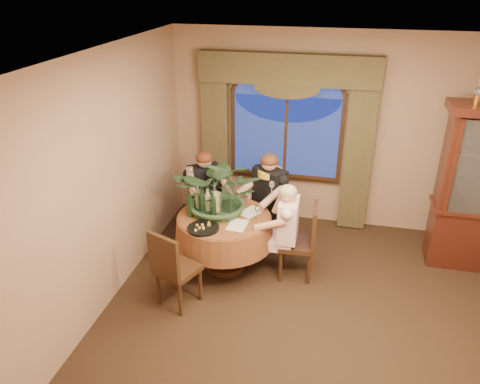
% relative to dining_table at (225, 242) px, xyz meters
% --- Properties ---
extents(floor, '(5.00, 5.00, 0.00)m').
position_rel_dining_table_xyz_m(floor, '(1.12, -0.93, -0.38)').
color(floor, black).
rests_on(floor, ground).
extents(wall_back, '(4.50, 0.00, 4.50)m').
position_rel_dining_table_xyz_m(wall_back, '(1.12, 1.57, 1.02)').
color(wall_back, '#9C775B').
rests_on(wall_back, ground).
extents(ceiling, '(5.00, 5.00, 0.00)m').
position_rel_dining_table_xyz_m(ceiling, '(1.12, -0.93, 2.42)').
color(ceiling, white).
rests_on(ceiling, wall_back).
extents(window, '(1.62, 0.10, 1.32)m').
position_rel_dining_table_xyz_m(window, '(0.52, 1.50, 0.92)').
color(window, navy).
rests_on(window, wall_back).
extents(arched_transom, '(1.60, 0.06, 0.44)m').
position_rel_dining_table_xyz_m(arched_transom, '(0.53, 1.50, 1.71)').
color(arched_transom, navy).
rests_on(arched_transom, wall_back).
extents(drapery_left, '(0.38, 0.14, 2.32)m').
position_rel_dining_table_xyz_m(drapery_left, '(-0.50, 1.45, 0.80)').
color(drapery_left, '#423C23').
rests_on(drapery_left, floor).
extents(drapery_right, '(0.38, 0.14, 2.32)m').
position_rel_dining_table_xyz_m(drapery_right, '(1.56, 1.45, 0.80)').
color(drapery_right, '#423C23').
rests_on(drapery_right, floor).
extents(swag_valance, '(2.45, 0.16, 0.42)m').
position_rel_dining_table_xyz_m(swag_valance, '(0.52, 1.42, 1.90)').
color(swag_valance, '#423C23').
rests_on(swag_valance, wall_back).
extents(dining_table, '(1.57, 1.57, 0.75)m').
position_rel_dining_table_xyz_m(dining_table, '(0.00, 0.00, 0.00)').
color(dining_table, maroon).
rests_on(dining_table, floor).
extents(oil_lamp_left, '(0.11, 0.11, 0.34)m').
position_rel_dining_table_xyz_m(oil_lamp_left, '(2.76, 0.82, 1.90)').
color(oil_lamp_left, '#A5722D').
rests_on(oil_lamp_left, china_cabinet).
extents(chair_right, '(0.44, 0.44, 0.96)m').
position_rel_dining_table_xyz_m(chair_right, '(0.90, 0.05, 0.10)').
color(chair_right, black).
rests_on(chair_right, floor).
extents(chair_back_right, '(0.55, 0.55, 0.96)m').
position_rel_dining_table_xyz_m(chair_back_right, '(0.33, 0.76, 0.10)').
color(chair_back_right, black).
rests_on(chair_back_right, floor).
extents(chair_back, '(0.58, 0.58, 0.96)m').
position_rel_dining_table_xyz_m(chair_back, '(-0.43, 0.72, 0.10)').
color(chair_back, black).
rests_on(chair_back, floor).
extents(chair_front_left, '(0.55, 0.55, 0.96)m').
position_rel_dining_table_xyz_m(chair_front_left, '(-0.33, -0.79, 0.10)').
color(chair_front_left, black).
rests_on(chair_front_left, floor).
extents(person_pink, '(0.42, 0.45, 1.24)m').
position_rel_dining_table_xyz_m(person_pink, '(0.79, 0.02, 0.25)').
color(person_pink, beige).
rests_on(person_pink, floor).
extents(person_back, '(0.64, 0.63, 1.32)m').
position_rel_dining_table_xyz_m(person_back, '(-0.44, 0.64, 0.29)').
color(person_back, black).
rests_on(person_back, floor).
extents(person_scarf, '(0.66, 0.65, 1.37)m').
position_rel_dining_table_xyz_m(person_scarf, '(0.45, 0.65, 0.31)').
color(person_scarf, black).
rests_on(person_scarf, floor).
extents(stoneware_vase, '(0.14, 0.14, 0.27)m').
position_rel_dining_table_xyz_m(stoneware_vase, '(-0.12, 0.08, 0.51)').
color(stoneware_vase, tan).
rests_on(stoneware_vase, dining_table).
extents(centerpiece_plant, '(1.06, 1.18, 0.92)m').
position_rel_dining_table_xyz_m(centerpiece_plant, '(-0.07, 0.13, 1.03)').
color(centerpiece_plant, '#2F5130').
rests_on(centerpiece_plant, dining_table).
extents(olive_bowl, '(0.16, 0.16, 0.05)m').
position_rel_dining_table_xyz_m(olive_bowl, '(0.01, -0.08, 0.40)').
color(olive_bowl, '#4F5A2A').
rests_on(olive_bowl, dining_table).
extents(cheese_platter, '(0.37, 0.37, 0.02)m').
position_rel_dining_table_xyz_m(cheese_platter, '(-0.15, -0.36, 0.39)').
color(cheese_platter, black).
rests_on(cheese_platter, dining_table).
extents(wine_bottle_0, '(0.07, 0.07, 0.33)m').
position_rel_dining_table_xyz_m(wine_bottle_0, '(-0.25, 0.16, 0.54)').
color(wine_bottle_0, black).
rests_on(wine_bottle_0, dining_table).
extents(wine_bottle_1, '(0.07, 0.07, 0.33)m').
position_rel_dining_table_xyz_m(wine_bottle_1, '(-0.28, 0.01, 0.54)').
color(wine_bottle_1, black).
rests_on(wine_bottle_1, dining_table).
extents(wine_bottle_2, '(0.07, 0.07, 0.33)m').
position_rel_dining_table_xyz_m(wine_bottle_2, '(-0.36, 0.09, 0.54)').
color(wine_bottle_2, tan).
rests_on(wine_bottle_2, dining_table).
extents(wine_bottle_3, '(0.07, 0.07, 0.33)m').
position_rel_dining_table_xyz_m(wine_bottle_3, '(-0.40, -0.10, 0.54)').
color(wine_bottle_3, black).
rests_on(wine_bottle_3, dining_table).
extents(wine_bottle_4, '(0.07, 0.07, 0.33)m').
position_rel_dining_table_xyz_m(wine_bottle_4, '(-0.21, 0.03, 0.54)').
color(wine_bottle_4, tan).
rests_on(wine_bottle_4, dining_table).
extents(wine_bottle_5, '(0.07, 0.07, 0.33)m').
position_rel_dining_table_xyz_m(wine_bottle_5, '(-0.12, -0.06, 0.54)').
color(wine_bottle_5, black).
rests_on(wine_bottle_5, dining_table).
extents(tasting_paper_0, '(0.23, 0.31, 0.00)m').
position_rel_dining_table_xyz_m(tasting_paper_0, '(0.21, -0.18, 0.38)').
color(tasting_paper_0, white).
rests_on(tasting_paper_0, dining_table).
extents(tasting_paper_1, '(0.33, 0.36, 0.00)m').
position_rel_dining_table_xyz_m(tasting_paper_1, '(0.30, 0.17, 0.38)').
color(tasting_paper_1, white).
rests_on(tasting_paper_1, dining_table).
extents(wine_glass_person_pink, '(0.07, 0.07, 0.18)m').
position_rel_dining_table_xyz_m(wine_glass_person_pink, '(0.41, 0.01, 0.46)').
color(wine_glass_person_pink, silver).
rests_on(wine_glass_person_pink, dining_table).
extents(wine_glass_person_back, '(0.07, 0.07, 0.18)m').
position_rel_dining_table_xyz_m(wine_glass_person_back, '(-0.23, 0.34, 0.46)').
color(wine_glass_person_back, silver).
rests_on(wine_glass_person_back, dining_table).
extents(wine_glass_person_scarf, '(0.07, 0.07, 0.18)m').
position_rel_dining_table_xyz_m(wine_glass_person_scarf, '(0.23, 0.33, 0.46)').
color(wine_glass_person_scarf, silver).
rests_on(wine_glass_person_scarf, dining_table).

